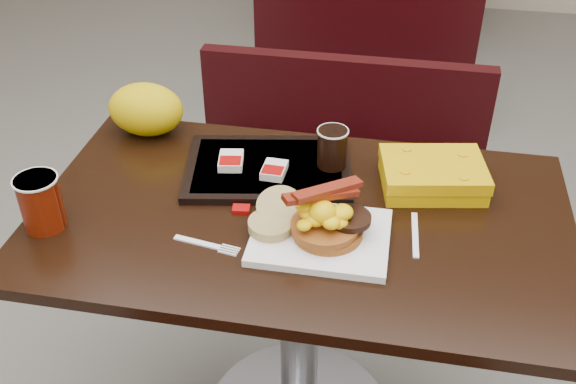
% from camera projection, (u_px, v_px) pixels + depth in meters
% --- Properties ---
extents(table_near, '(1.20, 0.70, 0.75)m').
position_uv_depth(table_near, '(300.00, 329.00, 1.73)').
color(table_near, black).
rests_on(table_near, floor).
extents(bench_near_n, '(1.00, 0.46, 0.72)m').
position_uv_depth(bench_near_n, '(334.00, 181.00, 2.29)').
color(bench_near_n, black).
rests_on(bench_near_n, floor).
extents(bench_far_s, '(1.00, 0.46, 0.72)m').
position_uv_depth(bench_far_s, '(366.00, 43.00, 3.25)').
color(bench_far_s, black).
rests_on(bench_far_s, floor).
extents(platter, '(0.29, 0.23, 0.02)m').
position_uv_depth(platter, '(320.00, 237.00, 1.43)').
color(platter, white).
rests_on(platter, table_near).
extents(pancake_stack, '(0.15, 0.15, 0.03)m').
position_uv_depth(pancake_stack, '(328.00, 228.00, 1.41)').
color(pancake_stack, brown).
rests_on(pancake_stack, platter).
extents(sausage_patty, '(0.11, 0.11, 0.01)m').
position_uv_depth(sausage_patty, '(350.00, 218.00, 1.40)').
color(sausage_patty, black).
rests_on(sausage_patty, pancake_stack).
extents(scrambled_eggs, '(0.10, 0.09, 0.05)m').
position_uv_depth(scrambled_eggs, '(322.00, 215.00, 1.38)').
color(scrambled_eggs, '#FFEF05').
rests_on(scrambled_eggs, pancake_stack).
extents(bacon_strips, '(0.18, 0.16, 0.01)m').
position_uv_depth(bacon_strips, '(321.00, 194.00, 1.38)').
color(bacon_strips, '#4F1305').
rests_on(bacon_strips, scrambled_eggs).
extents(muffin_bottom, '(0.12, 0.12, 0.02)m').
position_uv_depth(muffin_bottom, '(271.00, 225.00, 1.43)').
color(muffin_bottom, tan).
rests_on(muffin_bottom, platter).
extents(muffin_top, '(0.10, 0.11, 0.06)m').
position_uv_depth(muffin_top, '(280.00, 207.00, 1.46)').
color(muffin_top, tan).
rests_on(muffin_top, platter).
extents(coffee_cup_near, '(0.12, 0.12, 0.12)m').
position_uv_depth(coffee_cup_near, '(41.00, 203.00, 1.43)').
color(coffee_cup_near, maroon).
rests_on(coffee_cup_near, table_near).
extents(fork, '(0.15, 0.05, 0.00)m').
position_uv_depth(fork, '(197.00, 242.00, 1.42)').
color(fork, white).
rests_on(fork, table_near).
extents(knife, '(0.02, 0.15, 0.00)m').
position_uv_depth(knife, '(415.00, 235.00, 1.44)').
color(knife, white).
rests_on(knife, table_near).
extents(condiment_syrup, '(0.05, 0.04, 0.01)m').
position_uv_depth(condiment_syrup, '(295.00, 213.00, 1.50)').
color(condiment_syrup, red).
rests_on(condiment_syrup, table_near).
extents(condiment_ketchup, '(0.04, 0.03, 0.01)m').
position_uv_depth(condiment_ketchup, '(241.00, 209.00, 1.51)').
color(condiment_ketchup, '#8C0504').
rests_on(condiment_ketchup, table_near).
extents(tray, '(0.44, 0.35, 0.02)m').
position_uv_depth(tray, '(268.00, 168.00, 1.64)').
color(tray, black).
rests_on(tray, table_near).
extents(hashbrown_sleeve_left, '(0.07, 0.09, 0.02)m').
position_uv_depth(hashbrown_sleeve_left, '(231.00, 161.00, 1.63)').
color(hashbrown_sleeve_left, silver).
rests_on(hashbrown_sleeve_left, tray).
extents(hashbrown_sleeve_right, '(0.06, 0.08, 0.02)m').
position_uv_depth(hashbrown_sleeve_right, '(274.00, 170.00, 1.60)').
color(hashbrown_sleeve_right, silver).
rests_on(hashbrown_sleeve_right, tray).
extents(coffee_cup_far, '(0.09, 0.09, 0.10)m').
position_uv_depth(coffee_cup_far, '(332.00, 148.00, 1.61)').
color(coffee_cup_far, black).
rests_on(coffee_cup_far, tray).
extents(clamshell, '(0.27, 0.22, 0.06)m').
position_uv_depth(clamshell, '(433.00, 175.00, 1.58)').
color(clamshell, '#CB9803').
rests_on(clamshell, table_near).
extents(paper_bag, '(0.24, 0.21, 0.14)m').
position_uv_depth(paper_bag, '(146.00, 109.00, 1.76)').
color(paper_bag, '#CDC306').
rests_on(paper_bag, table_near).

